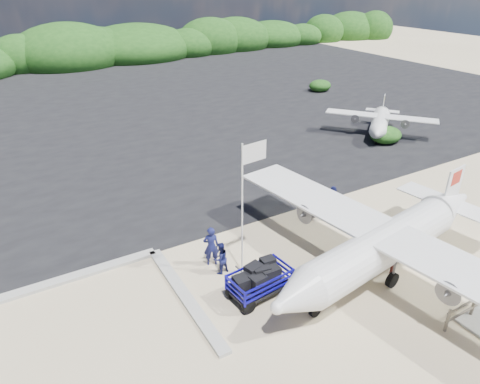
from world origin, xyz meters
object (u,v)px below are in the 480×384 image
object	(u,v)px
crew_b	(220,258)
flagpole	(242,272)
crew_a	(211,246)
baggage_cart	(259,295)
signboard	(401,265)
aircraft_large	(261,111)
crew_c	(332,203)
aircraft_small	(26,124)

from	to	relation	value
crew_b	flagpole	bearing A→B (deg)	143.10
crew_b	crew_a	bearing A→B (deg)	-94.12
baggage_cart	crew_a	world-z (taller)	crew_a
baggage_cart	signboard	xyz separation A→B (m)	(6.52, -1.55, 0.00)
crew_a	crew_b	bearing A→B (deg)	114.87
signboard	aircraft_large	size ratio (longest dim) A/B	0.12
baggage_cart	flagpole	distance (m)	1.67
flagpole	crew_b	bearing A→B (deg)	152.31
flagpole	baggage_cart	bearing A→B (deg)	-95.27
crew_c	aircraft_large	bearing A→B (deg)	-129.71
flagpole	signboard	size ratio (longest dim) A/B	3.22
flagpole	aircraft_large	size ratio (longest dim) A/B	0.39
baggage_cart	crew_c	world-z (taller)	crew_c
aircraft_large	crew_a	bearing A→B (deg)	44.15
baggage_cart	crew_a	bearing A→B (deg)	98.71
flagpole	signboard	world-z (taller)	flagpole
flagpole	signboard	distance (m)	7.13
crew_a	aircraft_small	xyz separation A→B (m)	(-4.86, 25.82, -0.96)
crew_c	aircraft_small	size ratio (longest dim) A/B	0.28
baggage_cart	flagpole	xyz separation A→B (m)	(0.15, 1.66, 0.00)
baggage_cart	crew_b	world-z (taller)	crew_b
crew_a	crew_b	distance (m)	0.78
baggage_cart	crew_c	size ratio (longest dim) A/B	1.39
crew_b	aircraft_large	size ratio (longest dim) A/B	0.10
crew_a	crew_c	bearing A→B (deg)	-157.89
signboard	crew_a	size ratio (longest dim) A/B	0.97
crew_c	signboard	bearing A→B (deg)	72.74
crew_b	signboard	bearing A→B (deg)	143.96
crew_c	aircraft_large	size ratio (longest dim) A/B	0.13
baggage_cart	signboard	size ratio (longest dim) A/B	1.47
crew_a	signboard	bearing A→B (deg)	168.66
crew_b	aircraft_large	xyz separation A→B (m)	(14.73, 19.70, -0.75)
aircraft_small	crew_a	bearing A→B (deg)	61.16
baggage_cart	crew_a	distance (m)	3.08
signboard	aircraft_small	size ratio (longest dim) A/B	0.26
signboard	crew_b	size ratio (longest dim) A/B	1.24
crew_c	crew_b	bearing A→B (deg)	-9.39
crew_c	crew_a	bearing A→B (deg)	-15.31
crew_a	crew_b	size ratio (longest dim) A/B	1.28
aircraft_large	baggage_cart	bearing A→B (deg)	49.29
crew_a	aircraft_large	size ratio (longest dim) A/B	0.12
flagpole	aircraft_small	distance (m)	27.60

